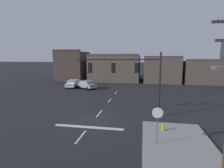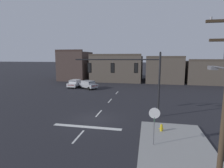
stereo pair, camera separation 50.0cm
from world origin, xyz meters
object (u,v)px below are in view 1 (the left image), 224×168
(stop_sign, at_px, (157,117))
(car_lot_middle, at_px, (73,83))
(car_lot_nearside, at_px, (86,85))
(fire_hydrant, at_px, (163,128))
(signal_mast_near_side, at_px, (132,73))

(stop_sign, bearing_deg, car_lot_middle, 124.60)
(car_lot_nearside, distance_m, car_lot_middle, 3.28)
(car_lot_middle, bearing_deg, car_lot_nearside, -18.26)
(car_lot_middle, distance_m, fire_hydrant, 25.48)
(car_lot_middle, relative_size, fire_hydrant, 5.96)
(signal_mast_near_side, height_order, stop_sign, signal_mast_near_side)
(signal_mast_near_side, xyz_separation_m, stop_sign, (2.18, -6.23, -2.49))
(car_lot_middle, height_order, fire_hydrant, car_lot_middle)
(signal_mast_near_side, bearing_deg, fire_hydrant, -51.95)
(car_lot_middle, bearing_deg, stop_sign, -55.40)
(car_lot_nearside, bearing_deg, stop_sign, -60.03)
(car_lot_nearside, xyz_separation_m, fire_hydrant, (12.97, -18.73, -0.53))
(stop_sign, distance_m, fire_hydrant, 3.19)
(signal_mast_near_side, height_order, car_lot_nearside, signal_mast_near_side)
(signal_mast_near_side, xyz_separation_m, car_lot_nearside, (-10.07, 15.03, -3.78))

